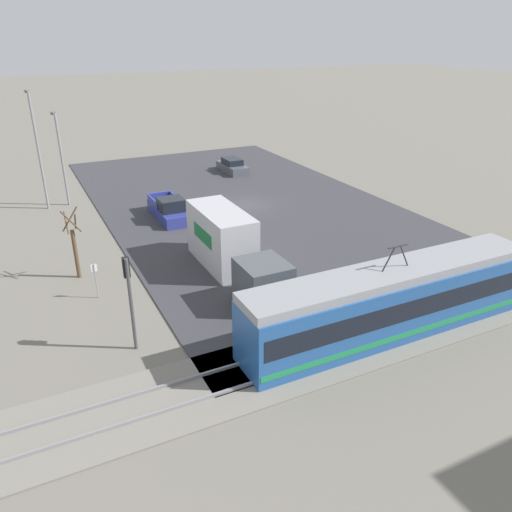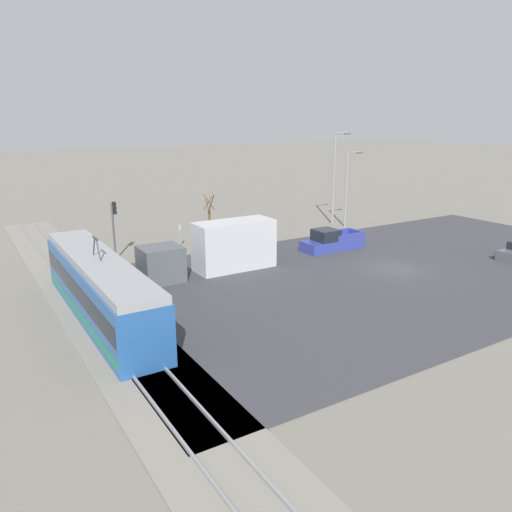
{
  "view_description": "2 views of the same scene",
  "coord_description": "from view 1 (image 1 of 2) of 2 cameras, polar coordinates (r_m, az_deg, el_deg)",
  "views": [
    {
      "loc": [
        17.06,
        36.58,
        13.43
      ],
      "look_at": [
        5.54,
        13.24,
        1.76
      ],
      "focal_mm": 35.0,
      "sensor_mm": 36.0,
      "label": 1
    },
    {
      "loc": [
        -24.62,
        27.07,
        10.88
      ],
      "look_at": [
        1.82,
        10.83,
        2.21
      ],
      "focal_mm": 35.0,
      "sensor_mm": 36.0,
      "label": 2
    }
  ],
  "objects": [
    {
      "name": "street_tree",
      "position": [
        31.08,
        -20.01,
        0.99
      ],
      "size": [
        1.03,
        0.86,
        4.33
      ],
      "color": "brown",
      "rests_on": "ground"
    },
    {
      "name": "road_surface",
      "position": [
        42.52,
        -1.21,
        5.8
      ],
      "size": [
        23.01,
        43.26,
        0.08
      ],
      "color": "#38383D",
      "rests_on": "ground"
    },
    {
      "name": "traffic_light_pole",
      "position": [
        22.81,
        -14.28,
        -3.86
      ],
      "size": [
        0.28,
        0.47,
        4.58
      ],
      "color": "#47474C",
      "rests_on": "ground"
    },
    {
      "name": "light_rail_tram",
      "position": [
        24.68,
        15.16,
        -5.05
      ],
      "size": [
        15.37,
        2.64,
        4.54
      ],
      "color": "#235193",
      "rests_on": "ground"
    },
    {
      "name": "no_parking_sign",
      "position": [
        28.56,
        -17.88,
        -2.34
      ],
      "size": [
        0.32,
        0.08,
        2.03
      ],
      "color": "gray",
      "rests_on": "ground"
    },
    {
      "name": "street_lamp_mid_block",
      "position": [
        44.83,
        -21.41,
        10.93
      ],
      "size": [
        0.36,
        1.95,
        7.59
      ],
      "color": "gray",
      "rests_on": "ground"
    },
    {
      "name": "ground_plane",
      "position": [
        42.54,
        -1.21,
        5.75
      ],
      "size": [
        320.0,
        320.0,
        0.0
      ],
      "primitive_type": "plane",
      "color": "slate"
    },
    {
      "name": "pickup_truck",
      "position": [
        39.76,
        -9.87,
        5.21
      ],
      "size": [
        2.02,
        5.51,
        1.8
      ],
      "color": "navy",
      "rests_on": "ground"
    },
    {
      "name": "street_lamp_near_crossing",
      "position": [
        44.26,
        -23.73,
        11.66
      ],
      "size": [
        0.36,
        1.95,
        9.42
      ],
      "color": "gray",
      "rests_on": "ground"
    },
    {
      "name": "rail_bed",
      "position": [
        26.81,
        18.21,
        -7.14
      ],
      "size": [
        63.29,
        4.4,
        0.22
      ],
      "color": "gray",
      "rests_on": "ground"
    },
    {
      "name": "box_truck",
      "position": [
        29.84,
        -2.95,
        1.01
      ],
      "size": [
        2.47,
        9.99,
        3.55
      ],
      "color": "#4C5156",
      "rests_on": "ground"
    },
    {
      "name": "sedan_car_0",
      "position": [
        53.02,
        -2.73,
        10.2
      ],
      "size": [
        1.83,
        4.53,
        1.43
      ],
      "rotation": [
        0.0,
        0.0,
        3.14
      ],
      "color": "#4C5156",
      "rests_on": "ground"
    }
  ]
}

